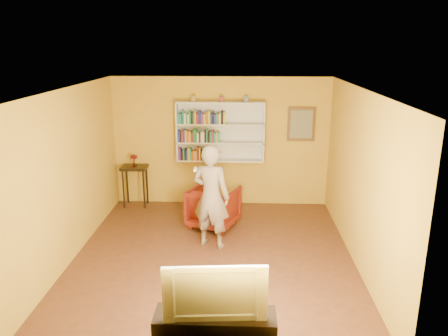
# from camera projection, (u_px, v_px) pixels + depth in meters

# --- Properties ---
(room_shell) EXTENTS (5.30, 5.80, 2.88)m
(room_shell) POSITION_uv_depth(u_px,v_px,m) (213.00, 198.00, 6.82)
(room_shell) COLOR #472717
(room_shell) RESTS_ON ground
(bookshelf) EXTENTS (1.80, 0.29, 1.23)m
(bookshelf) POSITION_uv_depth(u_px,v_px,m) (221.00, 131.00, 8.97)
(bookshelf) COLOR silver
(bookshelf) RESTS_ON room_shell
(books_row_lower) EXTENTS (0.73, 0.19, 0.27)m
(books_row_lower) POSITION_uv_depth(u_px,v_px,m) (197.00, 154.00, 9.02)
(books_row_lower) COLOR #672B81
(books_row_lower) RESTS_ON bookshelf
(books_row_middle) EXTENTS (0.86, 0.19, 0.27)m
(books_row_middle) POSITION_uv_depth(u_px,v_px,m) (199.00, 136.00, 8.91)
(books_row_middle) COLOR navy
(books_row_middle) RESTS_ON bookshelf
(books_row_upper) EXTENTS (0.96, 0.19, 0.26)m
(books_row_upper) POSITION_uv_depth(u_px,v_px,m) (201.00, 118.00, 8.81)
(books_row_upper) COLOR teal
(books_row_upper) RESTS_ON bookshelf
(ornament_left) EXTENTS (0.08, 0.08, 0.11)m
(ornament_left) POSITION_uv_depth(u_px,v_px,m) (194.00, 99.00, 8.75)
(ornament_left) COLOR olive
(ornament_left) RESTS_ON bookshelf
(ornament_centre) EXTENTS (0.08, 0.08, 0.11)m
(ornament_centre) POSITION_uv_depth(u_px,v_px,m) (222.00, 99.00, 8.73)
(ornament_centre) COLOR maroon
(ornament_centre) RESTS_ON bookshelf
(ornament_right) EXTENTS (0.08, 0.08, 0.11)m
(ornament_right) POSITION_uv_depth(u_px,v_px,m) (246.00, 99.00, 8.71)
(ornament_right) COLOR #4B5D7E
(ornament_right) RESTS_ON bookshelf
(framed_painting) EXTENTS (0.55, 0.05, 0.70)m
(framed_painting) POSITION_uv_depth(u_px,v_px,m) (301.00, 124.00, 8.91)
(framed_painting) COLOR #4F3416
(framed_painting) RESTS_ON room_shell
(console_table) EXTENTS (0.53, 0.41, 0.87)m
(console_table) POSITION_uv_depth(u_px,v_px,m) (135.00, 173.00, 9.14)
(console_table) COLOR black
(console_table) RESTS_ON ground
(ruby_lustre) EXTENTS (0.15, 0.15, 0.24)m
(ruby_lustre) POSITION_uv_depth(u_px,v_px,m) (134.00, 158.00, 9.05)
(ruby_lustre) COLOR maroon
(ruby_lustre) RESTS_ON console_table
(armchair) EXTENTS (1.07, 1.08, 0.77)m
(armchair) POSITION_uv_depth(u_px,v_px,m) (214.00, 207.00, 8.19)
(armchair) COLOR #4F0B05
(armchair) RESTS_ON ground
(person) EXTENTS (0.76, 0.63, 1.78)m
(person) POSITION_uv_depth(u_px,v_px,m) (211.00, 196.00, 7.26)
(person) COLOR #766656
(person) RESTS_ON ground
(game_remote) EXTENTS (0.04, 0.15, 0.04)m
(game_remote) POSITION_uv_depth(u_px,v_px,m) (195.00, 169.00, 6.75)
(game_remote) COLOR silver
(game_remote) RESTS_ON person
(tv_cabinet) EXTENTS (1.35, 0.40, 0.48)m
(tv_cabinet) POSITION_uv_depth(u_px,v_px,m) (215.00, 333.00, 4.87)
(tv_cabinet) COLOR black
(tv_cabinet) RESTS_ON ground
(television) EXTENTS (1.13, 0.24, 0.64)m
(television) POSITION_uv_depth(u_px,v_px,m) (215.00, 288.00, 4.71)
(television) COLOR black
(television) RESTS_ON tv_cabinet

